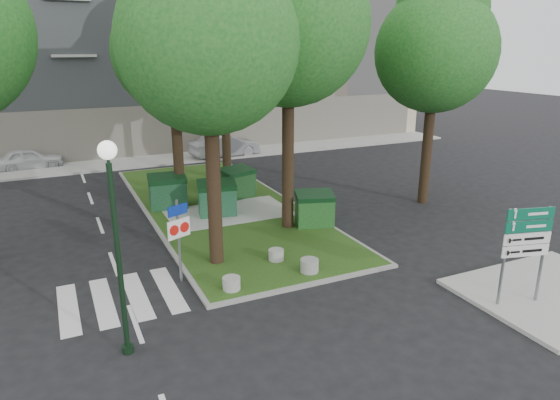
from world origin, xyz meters
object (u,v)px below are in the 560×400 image
dumpster_b (217,198)px  litter_bin (237,184)px  tree_median_far (223,11)px  bollard_mid (276,255)px  dumpster_a (168,191)px  dumpster_d (314,209)px  tree_median_mid (173,40)px  tree_median_near_right (290,7)px  bollard_left (231,283)px  car_white (29,159)px  dumpster_c (237,183)px  traffic_sign_pole (178,230)px  car_silver (225,146)px  tree_street_right (437,40)px  bollard_right (309,265)px  directional_sign (526,241)px  street_lamp (115,226)px  tree_median_near_left (210,24)px

dumpster_b → litter_bin: size_ratio=2.30×
tree_median_far → bollard_mid: (-2.01, -10.25, -8.02)m
dumpster_a → dumpster_d: 6.49m
tree_median_mid → bollard_mid: tree_median_mid is taller
litter_bin → dumpster_d: bearing=-78.7°
tree_median_near_right → bollard_left: (-3.81, -4.06, -7.68)m
car_white → tree_median_mid: bearing=-153.6°
tree_median_near_right → dumpster_a: bearing=131.0°
dumpster_c → dumpster_d: bearing=-91.0°
dumpster_d → traffic_sign_pole: (-5.83, -2.36, 0.88)m
bollard_left → tree_median_far: bearing=70.9°
dumpster_a → car_silver: (5.70, 9.03, -0.10)m
tree_median_near_right → dumpster_d: bearing=-21.4°
tree_median_mid → dumpster_c: tree_median_mid is taller
dumpster_c → litter_bin: size_ratio=2.33×
dumpster_a → bollard_mid: bearing=-69.2°
tree_median_near_right → dumpster_c: tree_median_near_right is taller
dumpster_a → dumpster_b: 2.41m
bollard_left → bollard_mid: bollard_left is taller
dumpster_b → tree_street_right: bearing=-0.3°
dumpster_b → car_silver: dumpster_b is taller
bollard_left → bollard_right: (2.55, 0.08, 0.02)m
tree_median_far → tree_street_right: (6.80, -7.00, -1.34)m
traffic_sign_pole → directional_sign: bearing=-57.1°
dumpster_b → street_lamp: size_ratio=0.35×
tree_median_far → bollard_left: tree_median_far is taller
tree_street_right → traffic_sign_pole: bearing=-164.9°
tree_street_right → litter_bin: tree_street_right is taller
bollard_right → bollard_mid: bollard_right is taller
dumpster_c → traffic_sign_pole: 8.42m
tree_median_near_left → tree_median_mid: (0.50, 6.50, -0.34)m
directional_sign → car_silver: size_ratio=0.61×
dumpster_b → traffic_sign_pole: size_ratio=0.67×
tree_median_mid → traffic_sign_pole: 9.18m
traffic_sign_pole → car_white: 18.18m
bollard_left → traffic_sign_pole: (-1.11, 1.34, 1.34)m
tree_median_near_left → tree_street_right: 10.80m
tree_median_near_right → dumpster_c: bearing=96.2°
car_white → tree_median_far: bearing=-132.6°
dumpster_b → tree_median_far: bearing=77.4°
dumpster_c → litter_bin: dumpster_c is taller
dumpster_b → dumpster_d: size_ratio=1.03×
tree_median_near_left → dumpster_c: 9.62m
tree_median_near_left → directional_sign: size_ratio=3.93×
tree_median_far → tree_median_near_left: bearing=-111.3°
litter_bin → street_lamp: 13.13m
tree_median_near_left → tree_median_far: size_ratio=0.88×
dumpster_a → street_lamp: (-3.27, -10.00, 2.28)m
bollard_mid → street_lamp: bearing=-149.6°
tree_median_far → tree_median_near_right: bearing=-91.5°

